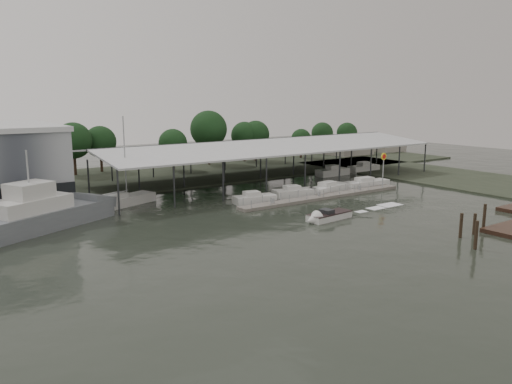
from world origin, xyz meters
TOP-DOWN VIEW (x-y plane):
  - ground at (0.00, 0.00)m, footprint 200.00×200.00m
  - land_strip_far at (0.00, 42.00)m, footprint 140.00×30.00m
  - land_strip_east at (45.00, 10.00)m, footprint 20.00×60.00m
  - covered_boat_shed at (17.00, 28.00)m, footprint 58.24×24.00m
  - floating_dock at (15.00, 10.00)m, footprint 28.00×2.00m
  - shell_fuel_sign at (27.00, 9.99)m, footprint 1.10×0.18m
  - distant_commercial_buildings at (59.03, 44.69)m, footprint 22.00×8.00m
  - grey_trawler at (-20.98, 15.28)m, footprint 17.63×11.59m
  - white_sailboat at (-9.62, 21.47)m, footprint 9.09×5.48m
  - speedboat_underway at (6.49, 0.54)m, footprint 17.53×3.70m
  - moored_cruiser_0 at (5.05, 12.81)m, footprint 5.93×3.16m
  - moored_cruiser_1 at (12.18, 13.17)m, footprint 6.47×3.43m
  - moored_cruiser_2 at (18.44, 12.64)m, footprint 8.00×3.71m
  - moored_cruiser_3 at (25.94, 12.33)m, footprint 8.06×2.67m
  - mooring_pilings at (14.11, -15.36)m, footprint 7.51×7.46m
  - horizon_tree_line at (20.47, 48.19)m, footprint 71.34×11.61m

SIDE VIEW (x-z plane):
  - ground at x=0.00m, z-range 0.00..0.00m
  - land_strip_far at x=0.00m, z-range -0.05..0.25m
  - land_strip_east at x=45.00m, z-range -0.05..0.25m
  - floating_dock at x=15.00m, z-range -0.50..0.90m
  - speedboat_underway at x=6.49m, z-range -0.61..1.39m
  - moored_cruiser_0 at x=5.05m, z-range -0.24..1.46m
  - moored_cruiser_1 at x=12.18m, z-range -0.24..1.46m
  - moored_cruiser_2 at x=18.44m, z-range -0.24..1.46m
  - moored_cruiser_3 at x=25.94m, z-range -0.24..1.46m
  - white_sailboat at x=-9.62m, z-range -5.20..6.49m
  - mooring_pilings at x=14.11m, z-range -0.76..2.88m
  - grey_trawler at x=-20.98m, z-range -2.84..6.00m
  - distant_commercial_buildings at x=59.03m, z-range -0.16..3.84m
  - shell_fuel_sign at x=27.00m, z-range 1.15..6.70m
  - horizon_tree_line at x=20.47m, z-range 0.46..11.63m
  - covered_boat_shed at x=17.00m, z-range 2.65..9.61m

